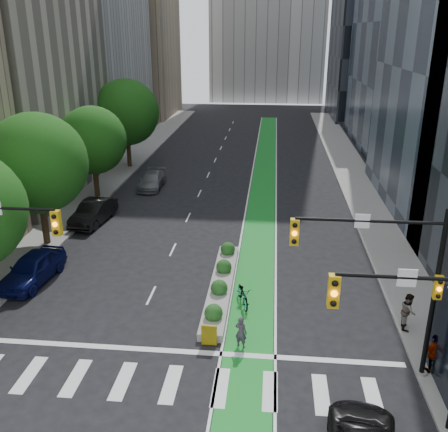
% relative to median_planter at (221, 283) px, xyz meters
% --- Properties ---
extents(ground, '(160.00, 160.00, 0.00)m').
position_rel_median_planter_xyz_m(ground, '(-1.20, -7.04, -0.37)').
color(ground, black).
rests_on(ground, ground).
extents(sidewalk_left, '(3.60, 90.00, 0.15)m').
position_rel_median_planter_xyz_m(sidewalk_left, '(-13.00, 17.96, -0.30)').
color(sidewalk_left, gray).
rests_on(sidewalk_left, ground).
extents(sidewalk_right, '(3.60, 90.00, 0.15)m').
position_rel_median_planter_xyz_m(sidewalk_right, '(10.60, 17.96, -0.30)').
color(sidewalk_right, gray).
rests_on(sidewalk_right, ground).
extents(bike_lane_paint, '(2.20, 70.00, 0.01)m').
position_rel_median_planter_xyz_m(bike_lane_paint, '(1.80, 22.96, -0.37)').
color(bike_lane_paint, '#188828').
rests_on(bike_lane_paint, ground).
extents(building_tan_far, '(14.00, 16.00, 26.00)m').
position_rel_median_planter_xyz_m(building_tan_far, '(-21.20, 58.96, 12.63)').
color(building_tan_far, tan).
rests_on(building_tan_far, ground).
extents(building_dark_end, '(14.00, 18.00, 28.00)m').
position_rel_median_planter_xyz_m(building_dark_end, '(18.80, 60.96, 13.63)').
color(building_dark_end, black).
rests_on(building_dark_end, ground).
extents(tree_mid, '(6.40, 6.40, 8.78)m').
position_rel_median_planter_xyz_m(tree_mid, '(-12.20, 4.96, 5.20)').
color(tree_mid, black).
rests_on(tree_mid, ground).
extents(tree_midfar, '(5.60, 5.60, 7.76)m').
position_rel_median_planter_xyz_m(tree_midfar, '(-12.20, 14.96, 4.57)').
color(tree_midfar, black).
rests_on(tree_midfar, ground).
extents(tree_far, '(6.60, 6.60, 9.00)m').
position_rel_median_planter_xyz_m(tree_far, '(-12.20, 24.96, 5.32)').
color(tree_far, black).
rests_on(tree_far, ground).
extents(signal_right, '(5.82, 0.51, 7.20)m').
position_rel_median_planter_xyz_m(signal_right, '(7.47, -6.57, 4.43)').
color(signal_right, black).
rests_on(signal_right, ground).
extents(signal_far_right, '(4.82, 0.51, 7.20)m').
position_rel_median_planter_xyz_m(signal_far_right, '(7.78, -11.07, 4.38)').
color(signal_far_right, black).
rests_on(signal_far_right, ground).
extents(median_planter, '(1.20, 10.26, 1.10)m').
position_rel_median_planter_xyz_m(median_planter, '(0.00, 0.00, 0.00)').
color(median_planter, gray).
rests_on(median_planter, ground).
extents(bicycle, '(1.30, 2.27, 1.13)m').
position_rel_median_planter_xyz_m(bicycle, '(1.30, -1.42, 0.19)').
color(bicycle, gray).
rests_on(bicycle, ground).
extents(cyclist, '(0.66, 0.55, 1.54)m').
position_rel_median_planter_xyz_m(cyclist, '(1.44, -5.21, 0.40)').
color(cyclist, '#36323C').
rests_on(cyclist, ground).
extents(parked_car_left_near, '(2.47, 5.12, 1.68)m').
position_rel_median_planter_xyz_m(parked_car_left_near, '(-10.70, -0.15, 0.47)').
color(parked_car_left_near, '#0C124D').
rests_on(parked_car_left_near, ground).
extents(parked_car_left_mid, '(2.30, 5.21, 1.66)m').
position_rel_median_planter_xyz_m(parked_car_left_mid, '(-10.46, 9.20, 0.46)').
color(parked_car_left_mid, black).
rests_on(parked_car_left_mid, ground).
extents(parked_car_left_far, '(2.06, 4.83, 1.39)m').
position_rel_median_planter_xyz_m(parked_car_left_far, '(-8.22, 18.19, 0.32)').
color(parked_car_left_far, slate).
rests_on(parked_car_left_far, ground).
extents(pedestrian_near, '(0.79, 0.96, 1.80)m').
position_rel_median_planter_xyz_m(pedestrian_near, '(9.18, -3.11, 0.68)').
color(pedestrian_near, gray).
rests_on(pedestrian_near, sidewalk_right).
extents(pedestrian_far, '(1.11, 0.83, 1.75)m').
position_rel_median_planter_xyz_m(pedestrian_far, '(9.43, -6.35, 0.66)').
color(pedestrian_far, gray).
rests_on(pedestrian_far, sidewalk_right).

